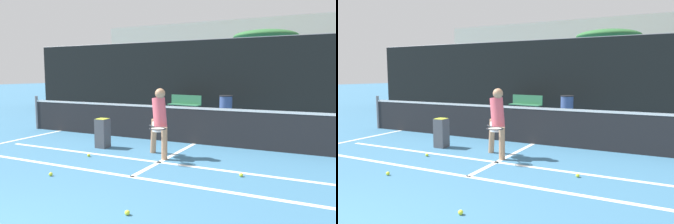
% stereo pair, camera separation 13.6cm
% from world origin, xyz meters
% --- Properties ---
extents(court_baseline_near, '(11.00, 0.10, 0.01)m').
position_xyz_m(court_baseline_near, '(0.00, 3.17, 0.00)').
color(court_baseline_near, white).
rests_on(court_baseline_near, ground).
extents(court_service_line, '(8.25, 0.10, 0.01)m').
position_xyz_m(court_service_line, '(0.00, 4.23, 0.00)').
color(court_service_line, white).
rests_on(court_service_line, ground).
extents(court_center_mark, '(0.10, 3.03, 0.01)m').
position_xyz_m(court_center_mark, '(0.00, 4.69, 0.00)').
color(court_center_mark, white).
rests_on(court_center_mark, ground).
extents(court_sideline_left, '(0.10, 4.03, 0.01)m').
position_xyz_m(court_sideline_left, '(-4.51, 4.69, 0.00)').
color(court_sideline_left, white).
rests_on(court_sideline_left, ground).
extents(net, '(11.09, 0.09, 1.07)m').
position_xyz_m(net, '(0.00, 6.21, 0.51)').
color(net, slate).
rests_on(net, ground).
extents(fence_back, '(24.00, 0.06, 3.37)m').
position_xyz_m(fence_back, '(0.00, 12.88, 1.68)').
color(fence_back, black).
rests_on(fence_back, ground).
extents(player_practicing, '(0.83, 1.06, 1.48)m').
position_xyz_m(player_practicing, '(-0.21, 4.64, 0.81)').
color(player_practicing, tan).
rests_on(player_practicing, ground).
extents(tennis_ball_scattered_0, '(0.07, 0.07, 0.07)m').
position_xyz_m(tennis_ball_scattered_0, '(1.71, 4.01, 0.03)').
color(tennis_ball_scattered_0, '#D1E033').
rests_on(tennis_ball_scattered_0, ground).
extents(tennis_ball_scattered_2, '(0.07, 0.07, 0.07)m').
position_xyz_m(tennis_ball_scattered_2, '(0.78, 1.83, 0.03)').
color(tennis_ball_scattered_2, '#D1E033').
rests_on(tennis_ball_scattered_2, ground).
extents(tennis_ball_scattered_4, '(0.07, 0.07, 0.07)m').
position_xyz_m(tennis_ball_scattered_4, '(-1.58, 3.98, 0.03)').
color(tennis_ball_scattered_4, '#D1E033').
rests_on(tennis_ball_scattered_4, ground).
extents(tennis_ball_scattered_6, '(0.07, 0.07, 0.07)m').
position_xyz_m(tennis_ball_scattered_6, '(-1.30, 2.61, 0.03)').
color(tennis_ball_scattered_6, '#D1E033').
rests_on(tennis_ball_scattered_6, ground).
extents(ball_hopper, '(0.28, 0.28, 0.71)m').
position_xyz_m(ball_hopper, '(-1.85, 4.85, 0.37)').
color(ball_hopper, '#4C4C51').
rests_on(ball_hopper, ground).
extents(courtside_bench, '(1.57, 0.60, 0.86)m').
position_xyz_m(courtside_bench, '(-2.61, 11.83, 0.47)').
color(courtside_bench, '#33724C').
rests_on(courtside_bench, ground).
extents(trash_bin, '(0.54, 0.54, 0.91)m').
position_xyz_m(trash_bin, '(-0.70, 11.65, 0.46)').
color(trash_bin, '#384C7F').
rests_on(trash_bin, ground).
extents(parked_car, '(1.84, 3.92, 1.51)m').
position_xyz_m(parked_car, '(2.14, 16.48, 0.64)').
color(parked_car, maroon).
rests_on(parked_car, ground).
extents(tree_west, '(4.46, 4.46, 4.86)m').
position_xyz_m(tree_west, '(-0.98, 22.53, 4.37)').
color(tree_west, brown).
rests_on(tree_west, ground).
extents(building_far, '(36.00, 2.40, 6.68)m').
position_xyz_m(building_far, '(0.00, 29.30, 3.34)').
color(building_far, beige).
rests_on(building_far, ground).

